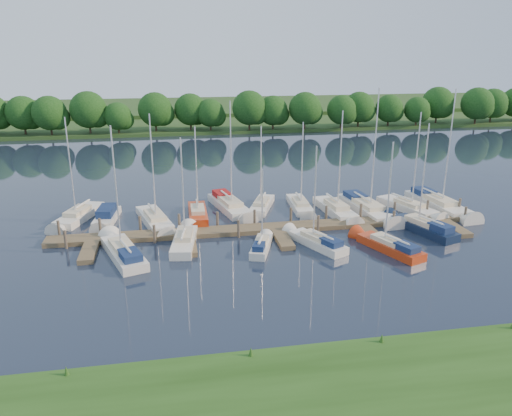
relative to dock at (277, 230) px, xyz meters
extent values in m
plane|color=#171F2F|center=(0.00, -7.31, -0.20)|extent=(260.00, 260.00, 0.00)
cube|color=#1E4112|center=(0.00, -23.31, 0.05)|extent=(90.00, 10.00, 0.50)
cube|color=#4F3F2C|center=(0.00, 0.69, 0.00)|extent=(40.00, 2.00, 0.40)
cube|color=#4F3F2C|center=(-16.00, -2.31, 0.00)|extent=(1.20, 4.00, 0.40)
cube|color=#4F3F2C|center=(-8.00, -2.31, 0.00)|extent=(1.20, 4.00, 0.40)
cube|color=#4F3F2C|center=(0.00, -2.31, 0.00)|extent=(1.20, 4.00, 0.40)
cube|color=#4F3F2C|center=(8.00, -2.31, 0.00)|extent=(1.20, 4.00, 0.40)
cube|color=#4F3F2C|center=(16.00, -2.31, 0.00)|extent=(1.20, 4.00, 0.40)
cylinder|color=#473D33|center=(-19.00, 1.99, 0.40)|extent=(0.24, 0.24, 2.00)
cylinder|color=#473D33|center=(-15.55, 1.99, 0.40)|extent=(0.24, 0.24, 2.00)
cylinder|color=#473D33|center=(-12.09, 1.99, 0.40)|extent=(0.24, 0.24, 2.00)
cylinder|color=#473D33|center=(-8.64, 1.99, 0.40)|extent=(0.24, 0.24, 2.00)
cylinder|color=#473D33|center=(-5.18, 1.99, 0.40)|extent=(0.24, 0.24, 2.00)
cylinder|color=#473D33|center=(-1.73, 1.99, 0.40)|extent=(0.24, 0.24, 2.00)
cylinder|color=#473D33|center=(1.73, 1.99, 0.40)|extent=(0.24, 0.24, 2.00)
cylinder|color=#473D33|center=(5.18, 1.99, 0.40)|extent=(0.24, 0.24, 2.00)
cylinder|color=#473D33|center=(8.64, 1.99, 0.40)|extent=(0.24, 0.24, 2.00)
cylinder|color=#473D33|center=(12.09, 1.99, 0.40)|extent=(0.24, 0.24, 2.00)
cylinder|color=#473D33|center=(15.55, 1.99, 0.40)|extent=(0.24, 0.24, 2.00)
cylinder|color=#473D33|center=(19.00, 1.99, 0.40)|extent=(0.24, 0.24, 2.00)
cylinder|color=#473D33|center=(-18.00, -0.61, 0.40)|extent=(0.24, 0.24, 2.00)
cylinder|color=#473D33|center=(-10.80, -0.61, 0.40)|extent=(0.24, 0.24, 2.00)
cylinder|color=#473D33|center=(-3.60, -0.61, 0.40)|extent=(0.24, 0.24, 2.00)
cylinder|color=#473D33|center=(3.60, -0.61, 0.40)|extent=(0.24, 0.24, 2.00)
cylinder|color=#473D33|center=(10.80, -0.61, 0.40)|extent=(0.24, 0.24, 2.00)
cylinder|color=#473D33|center=(18.00, -0.61, 0.40)|extent=(0.24, 0.24, 2.00)
cube|color=#214018|center=(0.00, 67.69, 0.10)|extent=(180.00, 30.00, 0.60)
cube|color=#345324|center=(0.00, 92.69, 0.50)|extent=(220.00, 40.00, 1.40)
cylinder|color=#38281C|center=(-34.73, 53.19, 0.97)|extent=(0.36, 0.36, 2.35)
sphere|color=#11390F|center=(-34.73, 53.19, 3.85)|extent=(5.48, 5.48, 5.48)
sphere|color=#11390F|center=(-33.55, 53.39, 3.06)|extent=(3.91, 3.91, 3.91)
cylinder|color=#38281C|center=(-29.97, 56.10, 1.08)|extent=(0.36, 0.36, 2.55)
sphere|color=#11390F|center=(-29.97, 56.10, 4.20)|extent=(5.96, 5.96, 5.96)
sphere|color=#11390F|center=(-28.70, 56.30, 3.35)|extent=(4.26, 4.26, 4.26)
cylinder|color=#38281C|center=(-22.18, 56.00, 1.04)|extent=(0.36, 0.36, 2.48)
sphere|color=#11390F|center=(-22.18, 56.00, 4.07)|extent=(5.79, 5.79, 5.79)
sphere|color=#11390F|center=(-20.94, 56.20, 3.25)|extent=(4.13, 4.13, 4.13)
cylinder|color=#38281C|center=(-16.65, 55.48, 0.86)|extent=(0.36, 0.36, 2.11)
sphere|color=#11390F|center=(-16.65, 55.48, 3.44)|extent=(4.93, 4.93, 4.93)
sphere|color=#11390F|center=(-15.59, 55.68, 2.74)|extent=(3.52, 3.52, 3.52)
cylinder|color=#38281C|center=(-11.72, 55.61, 1.02)|extent=(0.36, 0.36, 2.44)
sphere|color=#11390F|center=(-11.72, 55.61, 4.00)|extent=(5.69, 5.69, 5.69)
sphere|color=#11390F|center=(-10.50, 55.81, 3.19)|extent=(4.06, 4.06, 4.06)
cylinder|color=#38281C|center=(-5.58, 56.64, 0.90)|extent=(0.36, 0.36, 2.20)
sphere|color=#11390F|center=(-5.58, 56.64, 3.59)|extent=(5.13, 5.13, 5.13)
sphere|color=#11390F|center=(-4.48, 56.84, 2.85)|extent=(3.66, 3.66, 3.66)
cylinder|color=#38281C|center=(-0.17, 53.54, 1.08)|extent=(0.36, 0.36, 2.55)
sphere|color=#11390F|center=(-0.17, 53.54, 4.20)|extent=(5.96, 5.96, 5.96)
sphere|color=#11390F|center=(1.11, 53.74, 3.35)|extent=(4.26, 4.26, 4.26)
cylinder|color=#38281C|center=(6.40, 56.00, 1.22)|extent=(0.36, 0.36, 2.84)
sphere|color=#11390F|center=(6.40, 56.00, 4.69)|extent=(6.63, 6.63, 6.63)
sphere|color=#11390F|center=(7.82, 56.20, 3.74)|extent=(4.73, 4.73, 4.73)
cylinder|color=#38281C|center=(12.58, 55.44, 0.82)|extent=(0.36, 0.36, 2.04)
sphere|color=#11390F|center=(12.58, 55.44, 3.31)|extent=(4.75, 4.75, 4.75)
sphere|color=#11390F|center=(13.60, 55.64, 2.63)|extent=(3.39, 3.39, 3.39)
cylinder|color=#38281C|center=(17.56, 54.00, 1.11)|extent=(0.36, 0.36, 2.61)
sphere|color=#11390F|center=(17.56, 54.00, 4.30)|extent=(6.09, 6.09, 6.09)
sphere|color=#11390F|center=(18.87, 54.20, 3.43)|extent=(4.35, 4.35, 4.35)
cylinder|color=#38281C|center=(22.82, 56.32, 0.89)|extent=(0.36, 0.36, 2.17)
sphere|color=#11390F|center=(22.82, 56.32, 3.54)|extent=(5.07, 5.07, 5.07)
sphere|color=#11390F|center=(23.91, 56.52, 2.82)|extent=(3.62, 3.62, 3.62)
cylinder|color=#38281C|center=(28.77, 54.73, 0.93)|extent=(0.36, 0.36, 2.26)
sphere|color=#11390F|center=(28.77, 54.73, 3.69)|extent=(5.27, 5.27, 5.27)
sphere|color=#11390F|center=(29.90, 54.93, 2.93)|extent=(3.76, 3.76, 3.76)
cylinder|color=#38281C|center=(33.93, 55.78, 1.22)|extent=(0.36, 0.36, 2.83)
sphere|color=#11390F|center=(33.93, 55.78, 4.68)|extent=(6.61, 6.61, 6.61)
sphere|color=#11390F|center=(35.35, 55.98, 3.74)|extent=(4.72, 4.72, 4.72)
cylinder|color=#38281C|center=(39.74, 54.73, 0.89)|extent=(0.36, 0.36, 2.19)
sphere|color=#11390F|center=(39.74, 54.73, 3.57)|extent=(5.10, 5.10, 5.10)
sphere|color=#11390F|center=(40.83, 54.93, 2.84)|extent=(3.64, 3.64, 3.64)
cylinder|color=#38281C|center=(46.42, 55.41, 1.00)|extent=(0.36, 0.36, 2.40)
sphere|color=#11390F|center=(46.42, 55.41, 3.94)|extent=(5.60, 5.60, 5.60)
sphere|color=#11390F|center=(47.62, 55.61, 3.14)|extent=(4.00, 4.00, 4.00)
cylinder|color=#38281C|center=(52.26, 54.40, 0.98)|extent=(0.36, 0.36, 2.37)
sphere|color=#11390F|center=(52.26, 54.40, 3.87)|extent=(5.52, 5.52, 5.52)
sphere|color=#11390F|center=(53.44, 54.60, 3.08)|extent=(3.94, 3.94, 3.94)
cylinder|color=#38281C|center=(57.69, 53.69, 0.97)|extent=(0.36, 0.36, 2.35)
sphere|color=#11390F|center=(57.69, 53.69, 3.85)|extent=(5.48, 5.48, 5.48)
sphere|color=#11390F|center=(58.86, 53.89, 3.06)|extent=(3.91, 3.91, 3.91)
cube|color=silver|center=(-18.05, 7.05, -0.05)|extent=(4.07, 7.05, 1.13)
cone|color=silver|center=(-19.19, 3.84, -0.05)|extent=(1.69, 2.56, 0.95)
cube|color=beige|center=(-18.17, 6.73, 0.68)|extent=(2.37, 3.36, 0.51)
cylinder|color=silver|center=(-18.28, 6.41, 5.11)|extent=(0.12, 0.12, 9.18)
cylinder|color=silver|center=(-17.83, 7.69, 1.09)|extent=(1.12, 2.92, 0.10)
cylinder|color=silver|center=(-17.83, 7.69, 1.09)|extent=(1.10, 2.63, 0.20)
cube|color=silver|center=(-15.41, 6.01, -0.05)|extent=(2.31, 5.47, 0.98)
cone|color=silver|center=(-15.69, 3.36, -0.05)|extent=(1.04, 1.68, 0.88)
cube|color=navy|center=(-15.41, 6.01, 0.73)|extent=(1.70, 3.05, 0.88)
cube|color=silver|center=(-10.92, 4.68, -0.05)|extent=(3.76, 7.43, 1.06)
cone|color=silver|center=(-10.01, 1.21, -0.05)|extent=(1.61, 2.68, 1.00)
cube|color=beige|center=(-10.83, 4.33, 0.62)|extent=(2.27, 3.50, 0.48)
cylinder|color=silver|center=(-10.74, 3.98, 5.31)|extent=(0.12, 0.12, 9.67)
cylinder|color=silver|center=(-11.10, 5.37, 1.01)|extent=(0.91, 3.14, 0.10)
cylinder|color=silver|center=(-11.10, 5.37, 1.01)|extent=(0.92, 2.82, 0.20)
cube|color=#B33110|center=(-6.75, 5.63, -0.05)|extent=(1.81, 6.15, 1.07)
cone|color=#B33110|center=(-6.80, 2.57, -0.05)|extent=(0.89, 2.16, 0.86)
cube|color=beige|center=(-6.76, 5.32, 0.63)|extent=(1.33, 2.77, 0.49)
cylinder|color=silver|center=(-6.76, 5.02, 4.61)|extent=(0.12, 0.12, 8.26)
cylinder|color=silver|center=(-6.74, 6.24, 1.02)|extent=(0.14, 2.75, 0.10)
cylinder|color=silver|center=(-6.74, 6.24, 1.02)|extent=(0.24, 2.45, 0.20)
cube|color=silver|center=(-3.42, 7.51, -0.05)|extent=(3.81, 7.91, 1.17)
cone|color=silver|center=(-2.55, 3.79, -0.05)|extent=(1.65, 2.84, 1.07)
cube|color=beige|center=(-3.33, 7.13, 0.70)|extent=(2.34, 3.71, 0.53)
cube|color=maroon|center=(-3.91, 9.59, 0.81)|extent=(1.98, 2.57, 0.58)
cylinder|color=silver|center=(-3.25, 6.76, 5.69)|extent=(0.12, 0.12, 10.29)
cylinder|color=silver|center=(-3.59, 8.25, 1.13)|extent=(0.88, 3.36, 0.10)
cylinder|color=silver|center=(-3.59, 8.25, 1.13)|extent=(0.89, 3.02, 0.20)
cube|color=silver|center=(-0.04, 7.20, -0.05)|extent=(3.69, 6.09, 1.00)
cone|color=silver|center=(-1.11, 4.46, -0.05)|extent=(1.52, 2.22, 0.82)
cube|color=beige|center=(-0.15, 6.93, 0.57)|extent=(2.12, 2.92, 0.46)
cylinder|color=silver|center=(-0.25, 6.65, 4.41)|extent=(0.12, 0.12, 7.95)
cylinder|color=silver|center=(0.18, 7.75, 0.94)|extent=(1.06, 2.50, 0.10)
cylinder|color=silver|center=(0.18, 7.75, 0.94)|extent=(1.05, 2.27, 0.20)
cube|color=silver|center=(3.82, 6.65, -0.05)|extent=(2.05, 6.27, 0.95)
cone|color=silver|center=(3.67, 3.56, -0.05)|extent=(0.98, 2.21, 0.87)
cube|color=beige|center=(3.81, 6.34, 0.53)|extent=(1.44, 2.85, 0.43)
cylinder|color=silver|center=(3.79, 6.03, 4.58)|extent=(0.12, 0.12, 8.35)
cylinder|color=silver|center=(3.86, 7.27, 0.88)|extent=(0.24, 2.79, 0.10)
cylinder|color=silver|center=(3.86, 7.27, 0.88)|extent=(0.33, 2.48, 0.20)
cube|color=silver|center=(6.89, 4.50, -0.05)|extent=(2.60, 7.17, 1.22)
cone|color=silver|center=(7.21, 1.00, -0.05)|extent=(1.20, 2.54, 0.98)
cube|color=beige|center=(6.92, 4.15, 0.74)|extent=(1.76, 3.28, 0.55)
cylinder|color=silver|center=(6.95, 3.80, 5.31)|extent=(0.12, 0.12, 9.48)
cylinder|color=silver|center=(6.82, 5.20, 1.18)|extent=(0.39, 3.15, 0.10)
cylinder|color=silver|center=(6.82, 5.20, 1.18)|extent=(0.45, 2.81, 0.20)
cube|color=silver|center=(10.20, 4.45, -0.05)|extent=(3.33, 8.81, 1.10)
cone|color=silver|center=(10.67, 0.18, -0.05)|extent=(1.52, 3.12, 1.20)
cube|color=beige|center=(10.25, 4.02, 0.65)|extent=(2.22, 4.04, 0.50)
cube|color=navy|center=(9.94, 6.84, 0.75)|extent=(1.96, 2.75, 0.55)
cylinder|color=silver|center=(10.29, 3.60, 6.30)|extent=(0.12, 0.12, 11.60)
cylinder|color=silver|center=(10.11, 5.30, 1.05)|extent=(0.52, 3.86, 0.10)
cylinder|color=silver|center=(10.11, 5.30, 1.05)|extent=(0.57, 3.44, 0.20)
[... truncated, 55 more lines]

